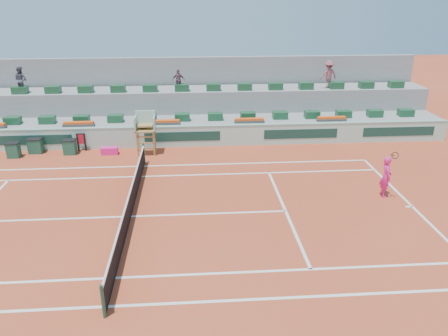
{
  "coord_description": "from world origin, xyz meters",
  "views": [
    {
      "loc": [
        2.64,
        -15.96,
        8.6
      ],
      "look_at": [
        4.0,
        2.5,
        1.0
      ],
      "focal_mm": 35.0,
      "sensor_mm": 36.0,
      "label": 1
    }
  ],
  "objects": [
    {
      "name": "seat_row_upper",
      "position": [
        0.0,
        11.7,
        2.82
      ],
      "size": [
        32.9,
        0.6,
        0.44
      ],
      "color": "#194B2B",
      "rests_on": "seating_tier_upper"
    },
    {
      "name": "drink_cooler_a",
      "position": [
        -4.29,
        7.67,
        0.42
      ],
      "size": [
        0.7,
        0.6,
        0.84
      ],
      "color": "#194D38",
      "rests_on": "ground"
    },
    {
      "name": "drink_cooler_c",
      "position": [
        -7.25,
        7.36,
        0.42
      ],
      "size": [
        0.67,
        0.58,
        0.84
      ],
      "color": "#194D38",
      "rests_on": "ground"
    },
    {
      "name": "stadium_back_wall",
      "position": [
        0.0,
        13.9,
        2.2
      ],
      "size": [
        36.0,
        0.4,
        4.4
      ],
      "primitive_type": "cube",
      "color": "gray",
      "rests_on": "ground"
    },
    {
      "name": "spectator_mid",
      "position": [
        1.8,
        11.77,
        3.28
      ],
      "size": [
        0.82,
        0.41,
        1.35
      ],
      "primitive_type": "imported",
      "rotation": [
        0.0,
        0.0,
        3.04
      ],
      "color": "#6E495A",
      "rests_on": "seating_tier_upper"
    },
    {
      "name": "tennis_net",
      "position": [
        0.0,
        0.0,
        0.53
      ],
      "size": [
        0.1,
        11.97,
        1.1
      ],
      "color": "black",
      "rests_on": "ground"
    },
    {
      "name": "spectator_right",
      "position": [
        11.49,
        11.9,
        3.49
      ],
      "size": [
        1.26,
        0.88,
        1.77
      ],
      "primitive_type": "imported",
      "rotation": [
        0.0,
        0.0,
        3.35
      ],
      "color": "#934952",
      "rests_on": "seating_tier_upper"
    },
    {
      "name": "drink_cooler_b",
      "position": [
        -6.27,
        8.02,
        0.42
      ],
      "size": [
        0.77,
        0.67,
        0.84
      ],
      "color": "#194D38",
      "rests_on": "ground"
    },
    {
      "name": "tennis_player",
      "position": [
        11.09,
        1.16,
        0.94
      ],
      "size": [
        0.53,
        0.93,
        2.28
      ],
      "color": "#FB208F",
      "rests_on": "ground"
    },
    {
      "name": "seating_tier_upper",
      "position": [
        0.0,
        12.3,
        1.3
      ],
      "size": [
        36.0,
        2.4,
        2.6
      ],
      "primitive_type": "cube",
      "color": "gray",
      "rests_on": "ground"
    },
    {
      "name": "seating_tier_lower",
      "position": [
        0.0,
        10.7,
        0.6
      ],
      "size": [
        36.0,
        4.0,
        1.2
      ],
      "primitive_type": "cube",
      "color": "gray",
      "rests_on": "ground"
    },
    {
      "name": "seat_row_lower",
      "position": [
        0.0,
        9.8,
        1.42
      ],
      "size": [
        32.9,
        0.6,
        0.44
      ],
      "color": "#194B2B",
      "rests_on": "seating_tier_lower"
    },
    {
      "name": "spectator_left",
      "position": [
        -7.91,
        11.87,
        3.42
      ],
      "size": [
        0.97,
        0.88,
        1.63
      ],
      "primitive_type": "imported",
      "rotation": [
        0.0,
        0.0,
        2.74
      ],
      "color": "#4D4B58",
      "rests_on": "seating_tier_upper"
    },
    {
      "name": "court_lines",
      "position": [
        0.0,
        0.0,
        0.01
      ],
      "size": [
        23.89,
        11.09,
        0.01
      ],
      "color": "white",
      "rests_on": "ground"
    },
    {
      "name": "flower_planters",
      "position": [
        -1.5,
        9.0,
        1.33
      ],
      "size": [
        26.8,
        0.36,
        0.28
      ],
      "color": "#494949",
      "rests_on": "seating_tier_lower"
    },
    {
      "name": "towel_rack",
      "position": [
        -3.75,
        8.15,
        0.6
      ],
      "size": [
        0.53,
        0.09,
        1.03
      ],
      "color": "black",
      "rests_on": "ground"
    },
    {
      "name": "advertising_hoarding",
      "position": [
        0.02,
        8.5,
        0.63
      ],
      "size": [
        36.0,
        0.34,
        1.26
      ],
      "color": "#A8D4C1",
      "rests_on": "ground"
    },
    {
      "name": "umpire_chair",
      "position": [
        0.0,
        7.5,
        1.54
      ],
      "size": [
        1.1,
        0.9,
        2.4
      ],
      "color": "olive",
      "rests_on": "ground"
    },
    {
      "name": "ground",
      "position": [
        0.0,
        0.0,
        0.0
      ],
      "size": [
        90.0,
        90.0,
        0.0
      ],
      "primitive_type": "plane",
      "color": "#A93C20",
      "rests_on": "ground"
    },
    {
      "name": "player_bag",
      "position": [
        -2.08,
        7.44,
        0.21
      ],
      "size": [
        0.93,
        0.41,
        0.41
      ],
      "primitive_type": "cube",
      "color": "#FB208F",
      "rests_on": "ground"
    }
  ]
}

